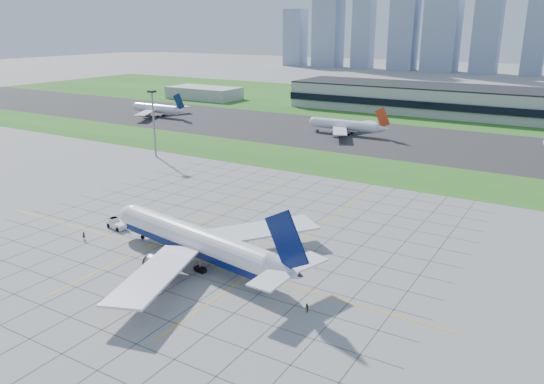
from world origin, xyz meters
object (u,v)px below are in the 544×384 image
(airliner, at_px, (196,241))
(crew_near, at_px, (84,236))
(pushback_tug, at_px, (117,224))
(distant_jet_0, at_px, (157,109))
(light_mast, at_px, (153,115))
(distant_jet_1, at_px, (346,125))
(crew_far, at_px, (307,308))

(airliner, relative_size, crew_near, 29.77)
(pushback_tug, distance_m, distant_jet_0, 173.06)
(light_mast, height_order, crew_near, light_mast)
(distant_jet_1, bearing_deg, airliner, -78.83)
(distant_jet_1, bearing_deg, crew_near, -90.91)
(airliner, height_order, crew_far, airliner)
(airliner, relative_size, distant_jet_0, 1.32)
(light_mast, xyz_separation_m, distant_jet_1, (45.90, 78.81, -11.70))
(airliner, relative_size, distant_jet_1, 1.32)
(airliner, xyz_separation_m, crew_far, (30.16, -6.53, -4.02))
(airliner, bearing_deg, distant_jet_1, 110.68)
(crew_near, bearing_deg, distant_jet_0, 60.60)
(airliner, xyz_separation_m, pushback_tug, (-30.15, 5.30, -3.79))
(airliner, bearing_deg, distant_jet_0, 144.74)
(pushback_tug, xyz_separation_m, distant_jet_1, (1.28, 140.95, 3.42))
(pushback_tug, bearing_deg, airliner, -0.45)
(airliner, relative_size, pushback_tug, 6.43)
(light_mast, bearing_deg, distant_jet_0, 132.40)
(distant_jet_0, height_order, distant_jet_1, same)
(light_mast, relative_size, crew_far, 15.28)
(crew_near, relative_size, distant_jet_0, 0.04)
(crew_far, bearing_deg, light_mast, -168.29)
(airliner, distance_m, crew_far, 31.12)
(light_mast, height_order, distant_jet_1, light_mast)
(light_mast, bearing_deg, crew_near, -58.69)
(pushback_tug, relative_size, crew_near, 4.63)
(light_mast, xyz_separation_m, airliner, (74.78, -67.44, -11.33))
(light_mast, xyz_separation_m, pushback_tug, (44.62, -62.14, -15.11))
(crew_near, bearing_deg, airliner, -59.20)
(crew_near, xyz_separation_m, distant_jet_0, (-108.79, 143.03, 3.54))
(crew_far, bearing_deg, distant_jet_1, 158.02)
(pushback_tug, bearing_deg, crew_near, -87.22)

